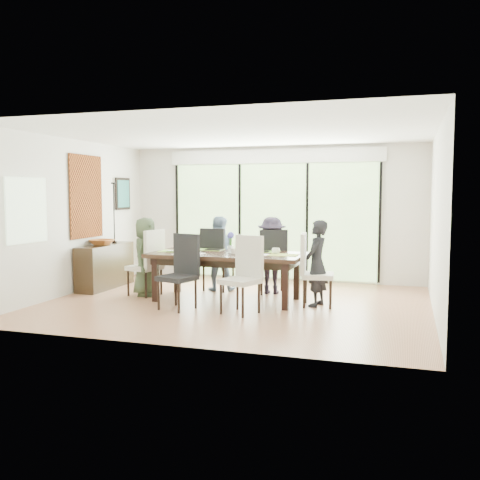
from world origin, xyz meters
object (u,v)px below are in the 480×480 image
(person_far_right, at_px, (272,255))
(cup_b, at_px, (234,251))
(chair_left_end, at_px, (145,262))
(person_right_end, at_px, (317,263))
(table_top, at_px, (227,255))
(sideboard, at_px, (105,266))
(cup_c, at_px, (276,251))
(cup_a, at_px, (191,248))
(chair_right_end, at_px, (318,270))
(bowl, at_px, (102,242))
(chair_near_left, at_px, (177,272))
(person_far_left, at_px, (218,253))
(person_left_end, at_px, (145,257))
(chair_far_left, at_px, (218,259))
(chair_far_right, at_px, (272,261))
(laptop, at_px, (177,251))
(vase, at_px, (231,249))
(chair_near_right, at_px, (240,275))

(person_far_right, height_order, cup_b, person_far_right)
(chair_left_end, bearing_deg, person_right_end, 104.05)
(table_top, xyz_separation_m, sideboard, (-2.55, 0.45, -0.35))
(chair_left_end, height_order, sideboard, chair_left_end)
(person_far_right, bearing_deg, cup_c, 106.26)
(table_top, bearing_deg, cup_a, 167.91)
(chair_left_end, bearing_deg, chair_right_end, 104.05)
(bowl, bearing_deg, cup_a, -6.15)
(chair_near_left, bearing_deg, person_far_left, 104.85)
(person_far_left, relative_size, cup_b, 12.90)
(chair_near_left, bearing_deg, person_left_end, 154.94)
(person_left_end, bearing_deg, cup_c, -92.72)
(sideboard, distance_m, bowl, 0.47)
(table_top, relative_size, bowl, 5.86)
(chair_far_left, xyz_separation_m, chair_far_right, (1.00, 0.00, 0.00))
(chair_right_end, distance_m, cup_c, 0.75)
(sideboard, bearing_deg, bowl, -90.00)
(chair_far_left, relative_size, laptop, 3.33)
(person_far_right, bearing_deg, chair_right_end, 136.21)
(cup_b, xyz_separation_m, bowl, (-2.70, 0.45, 0.03))
(vase, bearing_deg, laptop, -170.54)
(person_far_right, bearing_deg, chair_far_left, -3.79)
(person_left_end, height_order, cup_c, person_left_end)
(chair_near_left, relative_size, person_left_end, 0.85)
(person_far_right, bearing_deg, person_right_end, 135.61)
(chair_near_left, distance_m, person_left_end, 1.31)
(chair_left_end, relative_size, chair_near_left, 1.00)
(table_top, bearing_deg, chair_near_left, -119.89)
(chair_far_right, xyz_separation_m, chair_near_right, (-0.05, -1.72, 0.00))
(vase, bearing_deg, chair_near_right, -63.94)
(laptop, bearing_deg, sideboard, 132.53)
(person_right_end, height_order, vase, person_right_end)
(table_top, distance_m, person_left_end, 1.48)
(cup_a, height_order, bowl, bowl)
(chair_near_right, relative_size, cup_a, 8.87)
(chair_right_end, distance_m, sideboard, 4.08)
(chair_near_right, xyz_separation_m, person_right_end, (0.98, 0.87, 0.10))
(chair_near_right, distance_m, laptop, 1.57)
(chair_near_right, xyz_separation_m, cup_a, (-1.20, 1.02, 0.26))
(laptop, bearing_deg, bowl, 135.63)
(chair_right_end, height_order, chair_near_right, same)
(chair_left_end, relative_size, chair_near_right, 1.00)
(vase, xyz_separation_m, sideboard, (-2.60, 0.40, -0.44))
(person_left_end, xyz_separation_m, sideboard, (-1.07, 0.45, -0.27))
(vase, xyz_separation_m, cup_a, (-0.75, 0.10, -0.01))
(cup_c, height_order, bowl, bowl)
(person_far_left, bearing_deg, table_top, 106.87)
(cup_c, bearing_deg, vase, -176.19)
(vase, bearing_deg, chair_far_right, 57.99)
(table_top, height_order, bowl, bowl)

